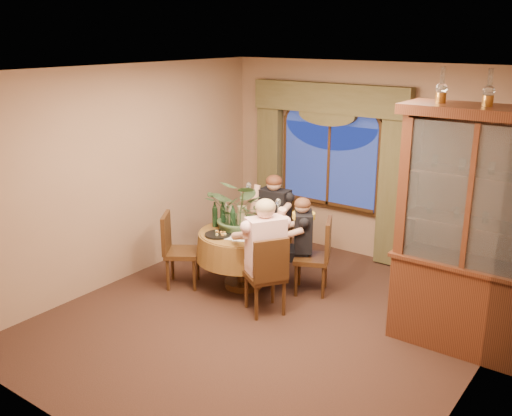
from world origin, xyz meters
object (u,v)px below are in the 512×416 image
Objects in this scene: person_pink at (266,256)px; wine_bottle_3 at (231,216)px; oil_lamp_left at (442,85)px; wine_bottle_1 at (225,212)px; oil_lamp_center at (489,88)px; china_cabinet at (472,234)px; wine_bottle_4 at (215,214)px; dining_table at (243,259)px; wine_bottle_0 at (223,214)px; wine_bottle_2 at (233,218)px; chair_back at (275,232)px; centerpiece_plant at (242,185)px; chair_front_left at (182,251)px; person_scarf at (303,243)px; person_back at (274,221)px; chair_right at (265,274)px; olive_bowl at (247,231)px; chair_back_right at (311,256)px; stoneware_vase at (242,217)px.

wine_bottle_3 is at bearing 95.55° from person_pink.
oil_lamp_left is 3.21m from wine_bottle_1.
china_cabinet is at bearing 0.00° from oil_lamp_center.
dining_table is at bearing 7.36° from wine_bottle_4.
wine_bottle_0 is 1.00× the size of wine_bottle_4.
wine_bottle_3 is 0.22m from wine_bottle_4.
wine_bottle_1 is 1.00× the size of wine_bottle_2.
oil_lamp_left reaches higher than chair_back.
chair_back is 0.98× the size of centerpiece_plant.
oil_lamp_left is 1.03× the size of wine_bottle_1.
centerpiece_plant is (0.04, -0.79, 0.85)m from chair_back.
person_scarf is (1.29, 0.86, 0.12)m from chair_front_left.
china_cabinet is 7.62× the size of wine_bottle_4.
oil_lamp_left reaches higher than person_back.
chair_right is (-1.67, -0.57, -2.20)m from oil_lamp_left.
olive_bowl is 0.42× the size of wine_bottle_0.
oil_lamp_center reaches higher than china_cabinet.
dining_table is 3.70× the size of wine_bottle_2.
chair_back_right is 1.66m from chair_front_left.
chair_right is at bearing -26.06° from wine_bottle_2.
wine_bottle_1 is at bearing 96.00° from person_pink.
dining_table is at bearing 90.00° from chair_right.
china_cabinet is at bearing 159.37° from chair_back.
chair_right is 0.21m from person_pink.
chair_back_right is at bearing 144.58° from chair_back.
dining_table is at bearing -176.23° from oil_lamp_left.
olive_bowl is at bearing -2.09° from wine_bottle_0.
wine_bottle_1 is at bearing 166.18° from olive_bowl.
olive_bowl is at bearing 87.75° from person_pink.
centerpiece_plant is at bearing 82.92° from person_scarf.
stoneware_vase is 0.36m from wine_bottle_4.
stoneware_vase is 0.88× the size of wine_bottle_1.
olive_bowl is (0.07, -0.01, 0.40)m from dining_table.
china_cabinet reaches higher than person_scarf.
dining_table is at bearing -48.37° from stoneware_vase.
chair_back is at bearing 100.83° from olive_bowl.
olive_bowl is at bearing 5.24° from wine_bottle_4.
chair_back is 1.41m from chair_front_left.
dining_table is 0.96m from centerpiece_plant.
oil_lamp_left and oil_lamp_center have the same top height.
wine_bottle_2 reaches higher than chair_front_left.
person_back is 4.57× the size of stoneware_vase.
chair_right is at bearing -23.54° from wine_bottle_0.
oil_lamp_left is 3.00m from stoneware_vase.
chair_right is at bearing -35.16° from centerpiece_plant.
wine_bottle_2 is at bearing -170.72° from olive_bowl.
wine_bottle_2 is (0.20, -0.05, 0.00)m from wine_bottle_0.
wine_bottle_1 is at bearing -178.87° from oil_lamp_left.
wine_bottle_0 reaches higher than dining_table.
wine_bottle_3 and wine_bottle_4 have the same top height.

